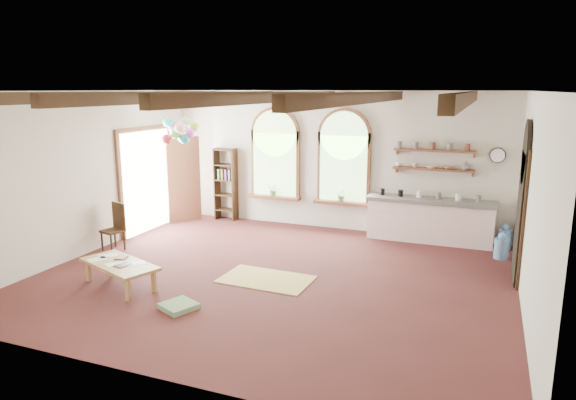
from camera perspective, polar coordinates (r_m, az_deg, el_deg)
The scene contains 27 objects.
floor at distance 9.15m, azimuth -1.59°, elevation -8.45°, with size 8.00×8.00×0.00m, color #4F2020.
ceiling_beams at distance 8.56m, azimuth -1.71°, elevation 11.35°, with size 6.20×6.80×0.18m, color #372211, non-canonical shape.
window_left at distance 12.37m, azimuth -1.44°, elevation 4.79°, with size 1.30×0.28×2.20m.
window_right at distance 11.82m, azimuth 6.21°, elevation 4.38°, with size 1.30×0.28×2.20m.
left_doorway at distance 12.30m, azimuth -15.46°, elevation 2.04°, with size 0.10×1.90×2.50m, color brown.
right_doorway at distance 9.64m, azimuth 24.36°, elevation -1.65°, with size 0.10×1.30×2.40m, color black.
kitchen_counter at distance 11.47m, azimuth 15.46°, elevation -2.13°, with size 2.68×0.62×0.94m.
wall_shelf_lower at distance 11.43m, azimuth 15.86°, elevation 3.31°, with size 1.70×0.24×0.04m, color brown.
wall_shelf_upper at distance 11.38m, azimuth 15.98°, elevation 5.29°, with size 1.70×0.24×0.04m, color brown.
wall_clock at distance 11.41m, azimuth 22.27°, elevation 4.62°, with size 0.32×0.32×0.04m, color black.
bookshelf at distance 12.94m, azimuth -6.93°, elevation 1.76°, with size 0.53×0.32×1.80m.
coffee_table at distance 9.02m, azimuth -18.21°, elevation -6.93°, with size 1.60×1.14×0.42m.
side_chair at distance 11.10m, azimuth -18.78°, elevation -3.87°, with size 0.47×0.47×0.97m.
floor_mat at distance 8.99m, azimuth -2.43°, elevation -8.78°, with size 1.55×0.96×0.02m, color tan.
floor_cushion at distance 8.03m, azimuth -12.05°, elevation -11.46°, with size 0.47×0.47×0.08m, color #6A8E62.
water_jug_a at distance 10.82m, azimuth 22.61°, elevation -4.89°, with size 0.27×0.27×0.52m.
water_jug_b at distance 11.49m, azimuth 22.95°, elevation -3.91°, with size 0.27×0.27×0.53m.
balloon_cluster at distance 11.52m, azimuth -11.98°, elevation 7.50°, with size 0.70×0.72×1.14m.
table_book at distance 9.27m, azimuth -18.52°, elevation -6.03°, with size 0.18×0.26×0.02m, color olive.
tablet at distance 8.85m, azimuth -17.88°, elevation -6.89°, with size 0.18×0.26×0.01m, color black.
potted_plant_left at distance 12.40m, azimuth -1.61°, elevation 1.15°, with size 0.27×0.23×0.30m, color #598C4C.
potted_plant_right at distance 11.85m, azimuth 5.98°, elevation 0.57°, with size 0.27×0.23×0.30m, color #598C4C.
shelf_cup_a at distance 11.52m, azimuth 12.17°, elevation 3.90°, with size 0.12×0.10×0.10m, color white.
shelf_cup_b at distance 11.47m, azimuth 13.89°, elevation 3.78°, with size 0.10×0.10×0.09m, color beige.
shelf_bowl_a at distance 11.43m, azimuth 15.63°, elevation 3.55°, with size 0.22×0.22×0.05m, color beige.
shelf_bowl_b at distance 11.40m, azimuth 17.38°, elevation 3.45°, with size 0.20×0.20×0.06m, color #8C664C.
shelf_vase at distance 11.38m, azimuth 19.16°, elevation 3.64°, with size 0.18×0.18×0.19m, color slate.
Camera 1 is at (3.34, -7.88, 3.23)m, focal length 32.00 mm.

